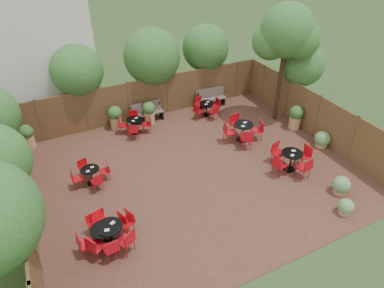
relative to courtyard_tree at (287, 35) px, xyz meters
name	(u,v)px	position (x,y,z in m)	size (l,w,h in m)	color
ground	(195,172)	(-5.39, -2.02, -4.13)	(80.00, 80.00, 0.00)	#354F23
courtyard_paving	(195,172)	(-5.39, -2.02, -4.12)	(12.00, 10.00, 0.02)	#3D2019
fence_back	(149,98)	(-5.39, 2.98, -3.13)	(12.00, 0.08, 2.00)	#4E321D
fence_left	(25,200)	(-11.39, -2.02, -3.13)	(0.08, 10.00, 2.00)	#4E321D
fence_right	(317,116)	(0.61, -2.02, -3.13)	(0.08, 10.00, 2.00)	#4E321D
neighbour_building	(28,32)	(-9.89, 5.98, -0.13)	(5.00, 4.00, 8.00)	silver
overhang_foliage	(114,93)	(-7.56, 0.63, -1.39)	(15.68, 10.87, 2.76)	#2A6320
courtyard_tree	(287,35)	(0.00, 0.00, 0.00)	(2.57, 2.47, 5.46)	black
park_bench_left	(147,112)	(-5.65, 2.60, -3.63)	(1.51, 0.51, 0.92)	brown
park_bench_right	(211,97)	(-2.14, 2.61, -3.63)	(1.56, 0.67, 0.94)	brown
bistro_tables	(186,160)	(-5.63, -1.68, -3.67)	(9.12, 7.38, 0.96)	black
planters	(154,119)	(-5.71, 1.54, -3.50)	(11.91, 4.43, 1.15)	tan
low_shrubs	(333,167)	(-0.71, -4.50, -3.78)	(2.79, 4.00, 0.72)	tan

